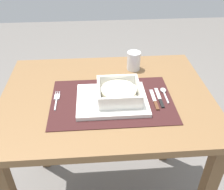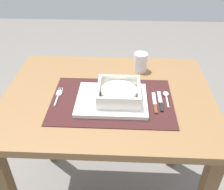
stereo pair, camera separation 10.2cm
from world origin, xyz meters
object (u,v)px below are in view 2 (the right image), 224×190
Objects in this scene: fork at (58,95)px; drinking_glass at (140,63)px; porridge_bowl at (119,93)px; spoon at (166,95)px; butter_knife at (161,102)px; bread_knife at (155,104)px; dining_table at (108,116)px.

drinking_glass is at bearing 34.11° from fork.
porridge_bowl is 1.52× the size of spoon.
butter_knife is 1.51× the size of drinking_glass.
bread_knife is at bearing -151.46° from butter_knife.
porridge_bowl reaches higher than fork.
bread_knife is 0.28m from drinking_glass.
drinking_glass is (-0.07, 0.26, 0.03)m from butter_knife.
bread_knife is (-0.02, -0.01, 0.00)m from butter_knife.
porridge_bowl is 1.90× the size of drinking_glass.
fork is (-0.25, 0.02, -0.03)m from porridge_bowl.
spoon is at bearing 47.21° from bread_knife.
spoon is 0.81× the size of bread_knife.
fork is 0.41m from drinking_glass.
dining_table is 0.27m from spoon.
drinking_glass is at bearing 118.71° from spoon.
bread_knife is at bearing -80.06° from drinking_glass.
porridge_bowl is at bearing 169.20° from bread_knife.
dining_table is 0.25m from butter_knife.
fork is 0.44m from spoon.
porridge_bowl is 1.23× the size of bread_knife.
fork is 0.96× the size of butter_knife.
spoon is 0.23m from drinking_glass.
bread_knife is at bearing -5.63° from fork.
drinking_glass is at bearing 69.24° from porridge_bowl.
dining_table is at bearing -124.90° from drinking_glass.
bread_knife is (0.39, -0.04, 0.00)m from fork.
fork is at bearing -173.90° from spoon.
dining_table is at bearing 7.69° from fork.
bread_knife is (0.14, -0.02, -0.03)m from porridge_bowl.
dining_table is 0.18m from porridge_bowl.
spoon is 0.06m from butter_knife.
spoon is 1.25× the size of drinking_glass.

